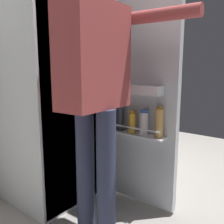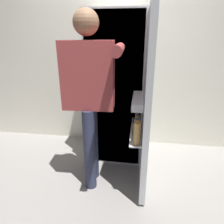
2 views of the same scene
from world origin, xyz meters
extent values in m
plane|color=gray|center=(0.00, 0.00, 0.00)|extent=(5.57, 5.57, 0.00)
cube|color=silver|center=(0.00, 0.92, 1.32)|extent=(4.40, 0.10, 2.65)
cube|color=silver|center=(0.00, 0.56, 0.90)|extent=(0.67, 0.62, 1.79)
cube|color=white|center=(0.00, 0.25, 0.90)|extent=(0.63, 0.01, 1.75)
cube|color=white|center=(0.00, 0.30, 0.84)|extent=(0.59, 0.09, 0.01)
cube|color=silver|center=(0.36, -0.08, 0.89)|extent=(0.06, 0.66, 1.73)
cube|color=white|center=(0.28, -0.08, 0.61)|extent=(0.11, 0.54, 0.01)
cylinder|color=silver|center=(0.23, -0.08, 0.67)|extent=(0.01, 0.52, 0.01)
cube|color=white|center=(0.28, -0.08, 0.95)|extent=(0.10, 0.46, 0.07)
cylinder|color=white|center=(0.29, -0.18, 0.70)|extent=(0.07, 0.07, 0.17)
cylinder|color=#335BB2|center=(0.29, -0.18, 0.79)|extent=(0.06, 0.06, 0.02)
cylinder|color=gold|center=(0.28, -0.08, 0.69)|extent=(0.06, 0.06, 0.15)
cylinder|color=#BC8419|center=(0.28, -0.08, 0.78)|extent=(0.04, 0.04, 0.02)
cylinder|color=tan|center=(0.29, -0.30, 0.72)|extent=(0.06, 0.06, 0.21)
cylinder|color=#996623|center=(0.29, -0.30, 0.83)|extent=(0.05, 0.05, 0.02)
cylinder|color=#333842|center=(0.28, 0.04, 0.71)|extent=(0.06, 0.06, 0.19)
cylinder|color=silver|center=(0.28, 0.04, 0.81)|extent=(0.05, 0.05, 0.02)
cylinder|color=gold|center=(0.10, 0.30, 0.89)|extent=(0.10, 0.10, 0.08)
cylinder|color=#2D334C|center=(-0.19, -0.02, 0.44)|extent=(0.12, 0.12, 0.87)
cylinder|color=#2D334C|center=(-0.18, -0.19, 0.44)|extent=(0.12, 0.12, 0.87)
cube|color=#9E3D3D|center=(-0.18, -0.11, 1.18)|extent=(0.49, 0.25, 0.62)
cylinder|color=#9E3D3D|center=(-0.20, 0.13, 1.16)|extent=(0.08, 0.08, 0.58)
cylinder|color=#9E3D3D|center=(0.12, -0.33, 1.43)|extent=(0.11, 0.58, 0.08)
camera|label=1|loc=(-1.29, -1.12, 1.11)|focal=39.68mm
camera|label=2|loc=(0.30, -1.89, 1.51)|focal=32.09mm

